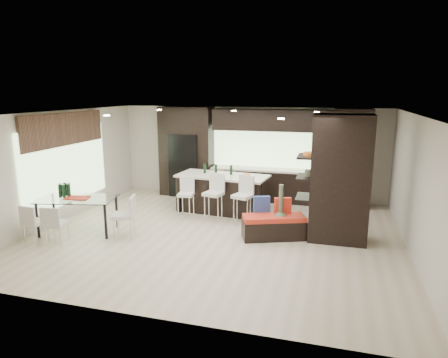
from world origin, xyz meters
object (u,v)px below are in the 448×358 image
(dining_table, at_px, (79,215))
(floor_vase, at_px, (281,212))
(stool_left, at_px, (186,202))
(chair_near, at_px, (56,226))
(chair_far, at_px, (36,225))
(chair_end, at_px, (124,218))
(stool_right, at_px, (242,205))
(kitchen_island, at_px, (222,193))
(stool_mid, at_px, (213,202))
(bench, at_px, (274,227))

(dining_table, bearing_deg, floor_vase, -1.82)
(stool_left, bearing_deg, chair_near, -136.18)
(chair_far, distance_m, chair_end, 1.83)
(stool_right, bearing_deg, kitchen_island, 150.30)
(chair_far, height_order, chair_end, chair_end)
(floor_vase, relative_size, chair_end, 1.40)
(floor_vase, bearing_deg, stool_left, 162.79)
(stool_left, xyz_separation_m, floor_vase, (2.49, -0.77, 0.18))
(dining_table, height_order, chair_far, dining_table)
(stool_mid, xyz_separation_m, chair_end, (-1.56, -1.62, -0.05))
(bench, relative_size, dining_table, 0.81)
(stool_left, xyz_separation_m, stool_right, (1.47, -0.02, 0.05))
(stool_left, bearing_deg, chair_far, -142.93)
(stool_left, distance_m, chair_end, 1.84)
(bench, distance_m, floor_vase, 0.37)
(chair_end, bearing_deg, chair_near, 106.76)
(stool_right, distance_m, chair_near, 4.19)
(chair_near, xyz_separation_m, chair_end, (1.15, 0.76, 0.04))
(kitchen_island, distance_m, chair_far, 4.55)
(kitchen_island, bearing_deg, stool_right, -42.18)
(dining_table, height_order, chair_end, chair_end)
(dining_table, bearing_deg, stool_mid, 18.07)
(kitchen_island, relative_size, chair_near, 3.04)
(kitchen_island, xyz_separation_m, floor_vase, (1.76, -1.57, 0.10))
(stool_right, xyz_separation_m, chair_end, (-2.29, -1.63, -0.04))
(chair_near, bearing_deg, stool_left, 43.65)
(bench, height_order, dining_table, dining_table)
(stool_mid, bearing_deg, chair_end, -120.32)
(chair_near, xyz_separation_m, chair_far, (-0.52, 0.01, -0.01))
(stool_mid, distance_m, chair_near, 3.61)
(bench, bearing_deg, chair_near, 178.64)
(stool_left, height_order, chair_near, stool_left)
(kitchen_island, height_order, stool_mid, kitchen_island)
(floor_vase, xyz_separation_m, dining_table, (-4.46, -0.88, -0.20))
(chair_far, bearing_deg, stool_left, 49.15)
(stool_mid, height_order, floor_vase, floor_vase)
(stool_right, height_order, chair_end, stool_right)
(stool_right, bearing_deg, stool_left, -162.31)
(bench, bearing_deg, chair_far, 176.59)
(stool_mid, height_order, chair_near, stool_mid)
(kitchen_island, height_order, bench, kitchen_island)
(stool_left, distance_m, floor_vase, 2.62)
(chair_near, bearing_deg, chair_far, 172.36)
(stool_mid, bearing_deg, chair_far, -130.09)
(stool_mid, relative_size, floor_vase, 0.79)
(stool_mid, bearing_deg, bench, -13.17)
(chair_near, bearing_deg, stool_right, 27.73)
(kitchen_island, height_order, floor_vase, floor_vase)
(floor_vase, bearing_deg, dining_table, -168.90)
(floor_vase, bearing_deg, bench, -150.93)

